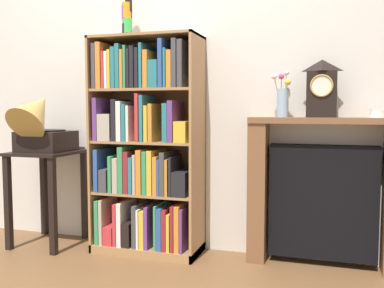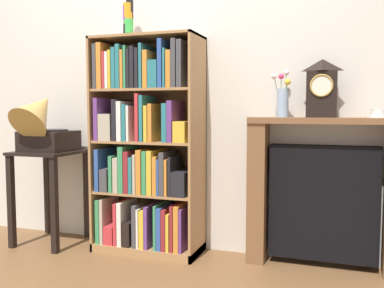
{
  "view_description": "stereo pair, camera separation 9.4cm",
  "coord_description": "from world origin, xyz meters",
  "px_view_note": "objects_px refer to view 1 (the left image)",
  "views": [
    {
      "loc": [
        1.24,
        -2.76,
        1.04
      ],
      "look_at": [
        0.34,
        0.1,
        0.8
      ],
      "focal_mm": 40.21,
      "sensor_mm": 36.0,
      "label": 1
    },
    {
      "loc": [
        1.33,
        -2.73,
        1.04
      ],
      "look_at": [
        0.34,
        0.1,
        0.8
      ],
      "focal_mm": 40.21,
      "sensor_mm": 36.0,
      "label": 2
    }
  ],
  "objects_px": {
    "mantel_clock": "(322,89)",
    "cup_stack": "(127,18)",
    "flower_vase": "(283,99)",
    "teacup_with_saucer": "(377,114)",
    "bookshelf": "(146,152)",
    "fireplace_mantel": "(323,193)",
    "gramophone": "(40,124)",
    "side_table_left": "(47,177)"
  },
  "relations": [
    {
      "from": "bookshelf",
      "to": "fireplace_mantel",
      "type": "bearing_deg",
      "value": 4.56
    },
    {
      "from": "flower_vase",
      "to": "gramophone",
      "type": "bearing_deg",
      "value": -173.46
    },
    {
      "from": "mantel_clock",
      "to": "fireplace_mantel",
      "type": "bearing_deg",
      "value": 40.26
    },
    {
      "from": "cup_stack",
      "to": "gramophone",
      "type": "xyz_separation_m",
      "value": [
        -0.64,
        -0.18,
        -0.77
      ]
    },
    {
      "from": "gramophone",
      "to": "teacup_with_saucer",
      "type": "relative_size",
      "value": 3.98
    },
    {
      "from": "bookshelf",
      "to": "mantel_clock",
      "type": "distance_m",
      "value": 1.29
    },
    {
      "from": "bookshelf",
      "to": "side_table_left",
      "type": "height_order",
      "value": "bookshelf"
    },
    {
      "from": "mantel_clock",
      "to": "cup_stack",
      "type": "bearing_deg",
      "value": -179.19
    },
    {
      "from": "flower_vase",
      "to": "teacup_with_saucer",
      "type": "xyz_separation_m",
      "value": [
        0.58,
        0.0,
        -0.1
      ]
    },
    {
      "from": "bookshelf",
      "to": "teacup_with_saucer",
      "type": "xyz_separation_m",
      "value": [
        1.54,
        0.08,
        0.28
      ]
    },
    {
      "from": "side_table_left",
      "to": "fireplace_mantel",
      "type": "distance_m",
      "value": 2.03
    },
    {
      "from": "fireplace_mantel",
      "to": "cup_stack",
      "type": "bearing_deg",
      "value": -178.39
    },
    {
      "from": "gramophone",
      "to": "mantel_clock",
      "type": "bearing_deg",
      "value": 5.72
    },
    {
      "from": "bookshelf",
      "to": "flower_vase",
      "type": "xyz_separation_m",
      "value": [
        0.96,
        0.08,
        0.38
      ]
    },
    {
      "from": "bookshelf",
      "to": "mantel_clock",
      "type": "height_order",
      "value": "bookshelf"
    },
    {
      "from": "side_table_left",
      "to": "flower_vase",
      "type": "xyz_separation_m",
      "value": [
        1.76,
        0.13,
        0.59
      ]
    },
    {
      "from": "bookshelf",
      "to": "flower_vase",
      "type": "relative_size",
      "value": 4.97
    },
    {
      "from": "mantel_clock",
      "to": "side_table_left",
      "type": "bearing_deg",
      "value": -176.28
    },
    {
      "from": "bookshelf",
      "to": "gramophone",
      "type": "xyz_separation_m",
      "value": [
        -0.8,
        -0.12,
        0.2
      ]
    },
    {
      "from": "fireplace_mantel",
      "to": "teacup_with_saucer",
      "type": "xyz_separation_m",
      "value": [
        0.31,
        -0.02,
        0.53
      ]
    },
    {
      "from": "teacup_with_saucer",
      "to": "cup_stack",
      "type": "bearing_deg",
      "value": -179.26
    },
    {
      "from": "flower_vase",
      "to": "bookshelf",
      "type": "bearing_deg",
      "value": -175.3
    },
    {
      "from": "cup_stack",
      "to": "fireplace_mantel",
      "type": "distance_m",
      "value": 1.85
    },
    {
      "from": "gramophone",
      "to": "flower_vase",
      "type": "bearing_deg",
      "value": 6.54
    },
    {
      "from": "fireplace_mantel",
      "to": "teacup_with_saucer",
      "type": "bearing_deg",
      "value": -3.18
    },
    {
      "from": "teacup_with_saucer",
      "to": "gramophone",
      "type": "bearing_deg",
      "value": -175.03
    },
    {
      "from": "side_table_left",
      "to": "mantel_clock",
      "type": "relative_size",
      "value": 1.94
    },
    {
      "from": "fireplace_mantel",
      "to": "teacup_with_saucer",
      "type": "distance_m",
      "value": 0.61
    },
    {
      "from": "side_table_left",
      "to": "gramophone",
      "type": "xyz_separation_m",
      "value": [
        0.0,
        -0.07,
        0.42
      ]
    },
    {
      "from": "bookshelf",
      "to": "mantel_clock",
      "type": "relative_size",
      "value": 4.19
    },
    {
      "from": "side_table_left",
      "to": "gramophone",
      "type": "distance_m",
      "value": 0.42
    },
    {
      "from": "side_table_left",
      "to": "mantel_clock",
      "type": "distance_m",
      "value": 2.11
    },
    {
      "from": "bookshelf",
      "to": "teacup_with_saucer",
      "type": "distance_m",
      "value": 1.57
    },
    {
      "from": "cup_stack",
      "to": "teacup_with_saucer",
      "type": "bearing_deg",
      "value": 0.74
    },
    {
      "from": "side_table_left",
      "to": "flower_vase",
      "type": "distance_m",
      "value": 1.86
    },
    {
      "from": "cup_stack",
      "to": "gramophone",
      "type": "relative_size",
      "value": 0.56
    },
    {
      "from": "bookshelf",
      "to": "cup_stack",
      "type": "distance_m",
      "value": 0.98
    },
    {
      "from": "bookshelf",
      "to": "mantel_clock",
      "type": "xyz_separation_m",
      "value": [
        1.21,
        0.08,
        0.44
      ]
    },
    {
      "from": "teacup_with_saucer",
      "to": "fireplace_mantel",
      "type": "bearing_deg",
      "value": 176.82
    },
    {
      "from": "fireplace_mantel",
      "to": "bookshelf",
      "type": "bearing_deg",
      "value": -175.44
    },
    {
      "from": "gramophone",
      "to": "fireplace_mantel",
      "type": "xyz_separation_m",
      "value": [
        2.03,
        0.22,
        -0.45
      ]
    },
    {
      "from": "flower_vase",
      "to": "cup_stack",
      "type": "bearing_deg",
      "value": -178.98
    }
  ]
}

